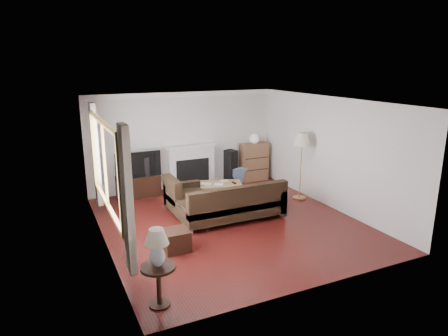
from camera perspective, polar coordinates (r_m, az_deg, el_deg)
name	(u,v)px	position (r m, az deg, el deg)	size (l,w,h in m)	color
room	(230,164)	(7.96, 0.91, 0.54)	(5.10, 5.60, 2.54)	#4A1310
window	(105,165)	(7.00, -16.66, 0.43)	(0.12, 2.74, 1.54)	brown
curtain_near	(127,200)	(5.61, -13.64, -4.49)	(0.10, 0.35, 2.10)	beige
curtain_far	(96,155)	(8.51, -17.84, 1.79)	(0.10, 0.35, 2.10)	beige
fireplace	(192,166)	(10.54, -4.65, 0.28)	(1.40, 0.26, 1.15)	white
tv_stand	(138,186)	(10.09, -12.14, -2.55)	(1.03, 0.46, 0.52)	black
television	(137,164)	(9.94, -12.31, 0.61)	(1.10, 0.14, 0.63)	black
speaker_left	(146,176)	(10.09, -11.15, -1.10)	(0.27, 0.33, 0.99)	black
speaker_right	(231,167)	(10.90, 0.96, 0.19)	(0.26, 0.31, 0.92)	black
bookshelf	(254,162)	(11.20, 4.29, 0.90)	(0.76, 0.36, 1.05)	brown
globe_lamp	(254,139)	(11.06, 4.36, 4.18)	(0.26, 0.26, 0.26)	white
sectional_sofa	(232,203)	(8.36, 1.13, -4.96)	(2.39, 1.75, 0.77)	black
coffee_table	(217,192)	(9.51, -0.98, -3.49)	(1.15, 0.63, 0.45)	#956D47
footstool	(176,240)	(7.19, -6.90, -10.20)	(0.44, 0.44, 0.37)	black
floor_lamp	(301,166)	(9.73, 10.92, 0.27)	(0.42, 0.42, 1.63)	#B7863F
side_table	(159,286)	(5.69, -9.31, -16.29)	(0.47, 0.47, 0.59)	black
table_lamp	(157,248)	(5.42, -9.56, -11.21)	(0.33, 0.33, 0.53)	silver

